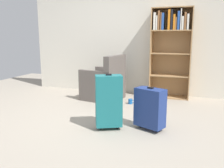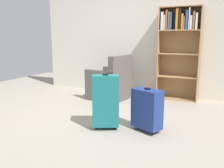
{
  "view_description": "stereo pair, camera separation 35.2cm",
  "coord_description": "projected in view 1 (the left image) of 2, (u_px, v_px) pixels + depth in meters",
  "views": [
    {
      "loc": [
        1.22,
        -3.06,
        1.22
      ],
      "look_at": [
        0.19,
        0.24,
        0.55
      ],
      "focal_mm": 37.58,
      "sensor_mm": 36.0,
      "label": 1
    },
    {
      "loc": [
        1.55,
        -2.94,
        1.22
      ],
      "look_at": [
        0.19,
        0.24,
        0.55
      ],
      "focal_mm": 37.58,
      "sensor_mm": 36.0,
      "label": 2
    }
  ],
  "objects": [
    {
      "name": "armchair",
      "position": [
        104.0,
        84.0,
        4.77
      ],
      "size": [
        0.83,
        0.83,
        0.9
      ],
      "color": "#59514C",
      "rests_on": "ground"
    },
    {
      "name": "bookshelf",
      "position": [
        171.0,
        44.0,
        4.78
      ],
      "size": [
        0.8,
        0.34,
        1.83
      ],
      "color": "#A87F51",
      "rests_on": "ground"
    },
    {
      "name": "mug",
      "position": [
        130.0,
        101.0,
        4.46
      ],
      "size": [
        0.12,
        0.08,
        0.1
      ],
      "color": "#1959A5",
      "rests_on": "ground"
    },
    {
      "name": "back_wall",
      "position": [
        129.0,
        35.0,
        5.22
      ],
      "size": [
        4.6,
        0.1,
        2.6
      ],
      "primitive_type": "cube",
      "color": "beige",
      "rests_on": "ground"
    },
    {
      "name": "ground_plane",
      "position": [
        95.0,
        123.0,
        3.46
      ],
      "size": [
        8.05,
        8.05,
        0.0
      ],
      "primitive_type": "plane",
      "color": "#9E9384"
    },
    {
      "name": "suitcase_teal",
      "position": [
        109.0,
        101.0,
        3.16
      ],
      "size": [
        0.41,
        0.34,
        0.77
      ],
      "color": "#19666B",
      "rests_on": "ground"
    },
    {
      "name": "suitcase_navy_blue",
      "position": [
        150.0,
        108.0,
        3.15
      ],
      "size": [
        0.44,
        0.35,
        0.59
      ],
      "color": "navy",
      "rests_on": "ground"
    }
  ]
}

